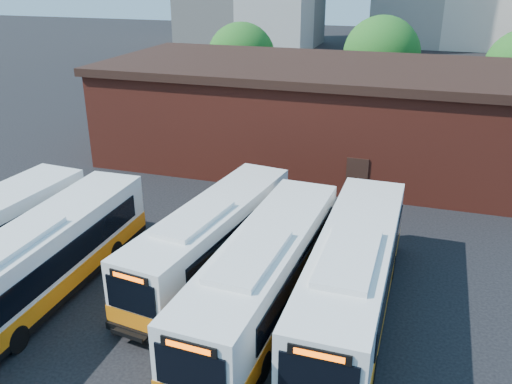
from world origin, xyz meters
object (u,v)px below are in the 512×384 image
(bus_mideast, at_px, (264,279))
(bus_east, at_px, (352,280))
(bus_west, at_px, (44,262))
(bus_midwest, at_px, (212,240))
(transit_worker, at_px, (228,377))

(bus_mideast, xyz_separation_m, bus_east, (3.09, 0.81, 0.04))
(bus_west, relative_size, bus_midwest, 1.04)
(bus_west, relative_size, bus_east, 0.96)
(bus_midwest, distance_m, bus_east, 6.33)
(bus_west, distance_m, bus_midwest, 6.66)
(bus_mideast, relative_size, bus_east, 0.98)
(bus_midwest, distance_m, transit_worker, 7.87)
(bus_midwest, height_order, transit_worker, bus_midwest)
(bus_mideast, distance_m, bus_east, 3.20)
(bus_west, relative_size, transit_worker, 6.02)
(bus_west, bearing_deg, transit_worker, -21.44)
(bus_west, xyz_separation_m, transit_worker, (8.80, -3.29, -0.48))
(bus_mideast, height_order, transit_worker, bus_mideast)
(transit_worker, bearing_deg, bus_midwest, 37.83)
(bus_east, distance_m, transit_worker, 6.19)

